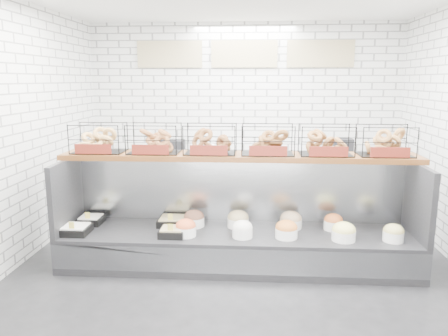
{
  "coord_description": "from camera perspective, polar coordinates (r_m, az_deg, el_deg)",
  "views": [
    {
      "loc": [
        0.17,
        -4.44,
        2.1
      ],
      "look_at": [
        -0.17,
        0.45,
        1.1
      ],
      "focal_mm": 35.0,
      "sensor_mm": 36.0,
      "label": 1
    }
  ],
  "objects": [
    {
      "name": "ground",
      "position": [
        4.91,
        1.63,
        -13.82
      ],
      "size": [
        5.5,
        5.5,
        0.0
      ],
      "primitive_type": "plane",
      "color": "black",
      "rests_on": "ground"
    },
    {
      "name": "room_shell",
      "position": [
        5.05,
        2.04,
        10.99
      ],
      "size": [
        5.02,
        5.51,
        3.01
      ],
      "color": "silver",
      "rests_on": "ground"
    },
    {
      "name": "display_case",
      "position": [
        5.1,
        1.87,
        -8.84
      ],
      "size": [
        4.0,
        0.9,
        1.2
      ],
      "color": "black",
      "rests_on": "ground"
    },
    {
      "name": "bagel_shelf",
      "position": [
        5.01,
        1.98,
        3.3
      ],
      "size": [
        4.1,
        0.5,
        0.4
      ],
      "color": "#4E2910",
      "rests_on": "display_case"
    },
    {
      "name": "prep_counter",
      "position": [
        7.06,
        2.44,
        -1.88
      ],
      "size": [
        4.0,
        0.6,
        1.2
      ],
      "color": "#93969B",
      "rests_on": "ground"
    }
  ]
}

